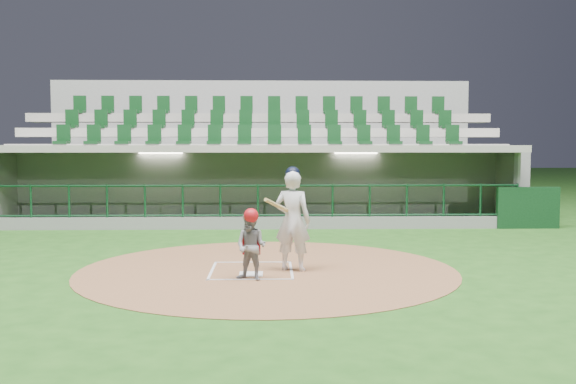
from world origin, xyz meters
name	(u,v)px	position (x,y,z in m)	size (l,w,h in m)	color
ground	(252,268)	(0.00, 0.00, 0.00)	(120.00, 120.00, 0.00)	#1D4A15
dirt_circle	(268,270)	(0.30, -0.20, 0.01)	(7.20, 7.20, 0.01)	brown
home_plate	(251,274)	(0.00, -0.70, 0.02)	(0.43, 0.43, 0.02)	silver
batter_box_chalk	(252,270)	(0.00, -0.30, 0.02)	(1.55, 1.80, 0.01)	white
dugout_structure	(263,191)	(0.13, 7.83, 0.96)	(16.40, 3.70, 3.00)	slate
seating_deck	(260,173)	(0.00, 10.91, 1.42)	(17.00, 6.72, 5.15)	slate
batter	(292,219)	(0.77, -0.31, 0.99)	(0.94, 0.96, 1.97)	silver
catcher	(251,245)	(0.02, -1.17, 0.64)	(0.71, 0.65, 1.27)	gray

